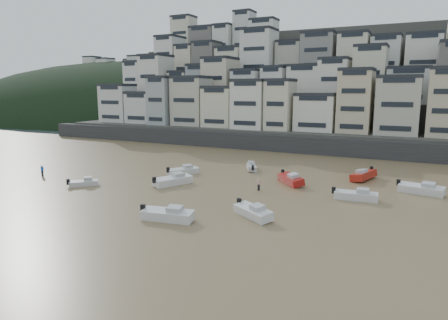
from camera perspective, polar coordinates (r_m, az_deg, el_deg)
The scene contains 16 objects.
sea_strip at distance 216.44m, azimuth -14.94°, elevation 6.29°, with size 340.00×340.00×0.00m, color #465164.
harbor_wall at distance 85.81m, azimuth 10.74°, elevation 2.20°, with size 140.00×3.00×3.50m, color #38383A.
hillside at distance 123.03m, azimuth 18.28°, elevation 9.49°, with size 141.04×66.00×50.00m.
headland at distance 199.09m, azimuth -13.60°, elevation 6.04°, with size 216.00×135.00×53.33m.
boat_a at distance 41.73m, azimuth -8.05°, elevation -7.48°, with size 5.97×1.95×1.63m, color silver, non-canonical shape.
boat_b at distance 42.40m, azimuth 4.16°, elevation -7.19°, with size 5.61×1.84×1.53m, color white, non-canonical shape.
boat_c at distance 56.71m, azimuth -7.33°, elevation -2.68°, with size 6.28×2.06×1.71m, color white, non-canonical shape.
boat_d at distance 51.32m, azimuth 18.34°, elevation -4.60°, with size 5.60×1.83×1.53m, color silver, non-canonical shape.
boat_e at distance 57.56m, azimuth 9.51°, elevation -2.60°, with size 5.95×1.95×1.62m, color #A01713, non-canonical shape.
boat_f at distance 63.50m, azimuth -5.83°, elevation -1.37°, with size 5.44×1.78×1.48m, color silver, non-canonical shape.
boat_g at distance 57.43m, azimuth 26.36°, elevation -3.56°, with size 5.95×1.95×1.62m, color silver, non-canonical shape.
boat_h at distance 66.61m, azimuth 3.96°, elevation -0.88°, with size 4.79×1.57×1.31m, color silver, non-canonical shape.
boat_i at distance 62.94m, azimuth 19.32°, elevation -1.90°, with size 6.31×2.07×1.72m, color #A91F14, non-canonical shape.
boat_j at distance 58.95m, azimuth -19.41°, elevation -2.97°, with size 4.25×1.39×1.16m, color silver, non-canonical shape.
person_blue at distance 67.79m, azimuth -24.54°, elevation -1.40°, with size 0.44×0.44×1.74m, color blue, non-canonical shape.
person_pink at distance 53.43m, azimuth 4.99°, elevation -3.42°, with size 0.44×0.44×1.74m, color #CC9790, non-canonical shape.
Camera 1 is at (33.12, -16.81, 13.40)m, focal length 32.00 mm.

